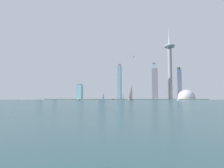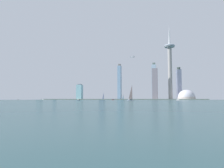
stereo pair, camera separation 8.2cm
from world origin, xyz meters
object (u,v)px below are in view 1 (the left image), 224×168
at_px(skyscraper_3, 120,82).
at_px(boat_6, 43,99).
at_px(skyscraper_2, 179,84).
at_px(skyscraper_6, 102,87).
at_px(skyscraper_0, 155,84).
at_px(observation_tower, 170,62).
at_px(boat_2, 178,100).
at_px(stadium_dome, 186,97).
at_px(skyscraper_1, 40,93).
at_px(channel_buoy_1, 131,100).
at_px(skyscraper_5, 80,85).
at_px(skyscraper_8, 131,90).
at_px(skyscraper_7, 154,82).
at_px(channel_buoy_2, 68,100).
at_px(skyscraper_4, 55,90).
at_px(skyscraper_10, 122,87).
at_px(boat_1, 130,100).
at_px(airplane, 132,57).
at_px(boat_3, 113,100).
at_px(boat_4, 79,100).
at_px(boat_7, 131,100).
at_px(channel_buoy_0, 94,100).
at_px(skyscraper_9, 80,92).
at_px(boat_5, 18,100).

distance_m(skyscraper_3, boat_6, 356.62).
bearing_deg(skyscraper_2, skyscraper_6, 179.38).
bearing_deg(skyscraper_0, observation_tower, 30.35).
distance_m(skyscraper_3, boat_2, 430.84).
relative_size(stadium_dome, skyscraper_1, 0.94).
bearing_deg(channel_buoy_1, skyscraper_6, 126.00).
bearing_deg(skyscraper_5, skyscraper_8, 6.85).
bearing_deg(skyscraper_3, skyscraper_7, 14.89).
bearing_deg(skyscraper_3, channel_buoy_2, -131.71).
relative_size(skyscraper_4, skyscraper_8, 1.11).
xyz_separation_m(skyscraper_10, boat_6, (-297.13, -230.65, -61.22)).
distance_m(skyscraper_2, boat_1, 358.17).
height_order(boat_6, airplane, airplane).
bearing_deg(skyscraper_5, skyscraper_0, -11.41).
relative_size(skyscraper_5, boat_3, 14.12).
height_order(skyscraper_0, skyscraper_5, skyscraper_5).
height_order(skyscraper_6, boat_4, skyscraper_6).
relative_size(skyscraper_5, boat_7, 10.52).
distance_m(skyscraper_6, channel_buoy_0, 250.75).
distance_m(skyscraper_9, boat_1, 389.69).
distance_m(skyscraper_0, skyscraper_9, 358.25).
relative_size(observation_tower, boat_2, 36.09).
bearing_deg(skyscraper_8, skyscraper_3, -125.75).
bearing_deg(skyscraper_4, stadium_dome, -6.00).
distance_m(boat_3, airplane, 288.53).
bearing_deg(airplane, channel_buoy_1, 61.44).
distance_m(skyscraper_4, skyscraper_9, 208.35).
height_order(skyscraper_6, boat_5, skyscraper_6).
relative_size(stadium_dome, skyscraper_7, 0.40).
xyz_separation_m(channel_buoy_2, airplane, (247.67, 112.98, 185.48)).
distance_m(boat_7, channel_buoy_0, 278.09).
bearing_deg(skyscraper_5, boat_4, -64.27).
bearing_deg(skyscraper_9, channel_buoy_1, -35.62).
distance_m(skyscraper_3, skyscraper_4, 378.56).
bearing_deg(skyscraper_5, airplane, -19.26).
bearing_deg(skyscraper_1, channel_buoy_2, -32.32).
height_order(skyscraper_4, boat_3, skyscraper_4).
distance_m(skyscraper_5, boat_3, 435.55).
height_order(boat_6, channel_buoy_1, boat_6).
height_order(skyscraper_0, skyscraper_6, skyscraper_6).
distance_m(boat_4, channel_buoy_0, 202.16).
distance_m(observation_tower, boat_3, 373.10).
distance_m(stadium_dome, channel_buoy_0, 384.86).
relative_size(skyscraper_7, boat_7, 11.77).
bearing_deg(skyscraper_6, skyscraper_3, -10.96).
bearing_deg(airplane, channel_buoy_0, 11.31).
bearing_deg(boat_6, channel_buoy_1, 4.10).
relative_size(skyscraper_9, boat_6, 6.91).
distance_m(skyscraper_6, skyscraper_9, 117.71).
bearing_deg(skyscraper_9, skyscraper_1, 174.15).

